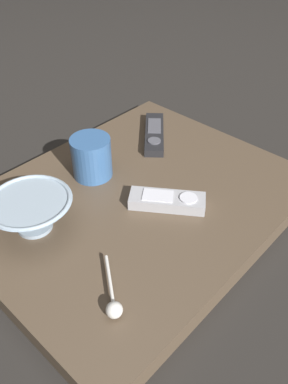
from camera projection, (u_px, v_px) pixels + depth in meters
The scene contains 7 objects.
ground_plane at pixel (136, 209), 0.85m from camera, with size 6.00×6.00×0.00m, color black.
table at pixel (136, 202), 0.84m from camera, with size 0.54×0.67×0.04m.
cereal_bowl at pixel (32, 212), 0.73m from camera, with size 0.16×0.16×0.07m.
coffee_mug at pixel (92, 157), 0.85m from camera, with size 0.10×0.10×0.09m.
teaspoon at pixel (113, 305), 0.60m from camera, with size 0.10×0.08×0.03m.
tv_remote_near at pixel (154, 134), 0.99m from camera, with size 0.16×0.17×0.02m.
tv_remote_far at pixel (167, 201), 0.79m from camera, with size 0.15×0.13×0.03m.
Camera 1 is at (0.44, -0.45, 0.58)m, focal length 36.51 mm.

